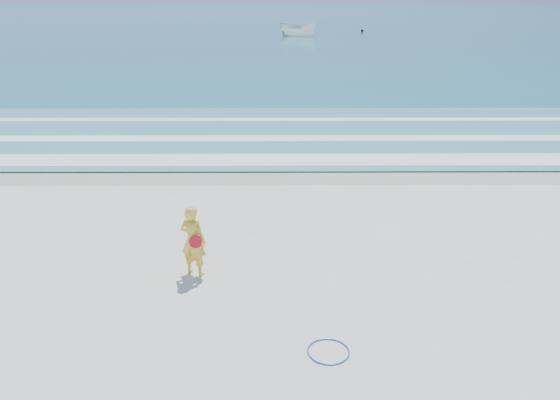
{
  "coord_description": "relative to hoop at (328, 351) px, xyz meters",
  "views": [
    {
      "loc": [
        0.29,
        -7.88,
        5.64
      ],
      "look_at": [
        0.35,
        4.0,
        1.0
      ],
      "focal_mm": 35.0,
      "sensor_mm": 36.0,
      "label": 1
    }
  ],
  "objects": [
    {
      "name": "shallow",
      "position": [
        -1.13,
        14.38,
        0.03
      ],
      "size": [
        400.0,
        10.0,
        0.01
      ],
      "primitive_type": "cube",
      "color": "#59B7AD",
      "rests_on": "ocean"
    },
    {
      "name": "woman",
      "position": [
        -2.58,
        2.66,
        0.76
      ],
      "size": [
        0.66,
        0.56,
        1.55
      ],
      "color": "yellow",
      "rests_on": "ground"
    },
    {
      "name": "ocean",
      "position": [
        -1.13,
        105.38,
        0.01
      ],
      "size": [
        400.0,
        190.0,
        0.04
      ],
      "primitive_type": "cube",
      "color": "#19727F",
      "rests_on": "ground"
    },
    {
      "name": "foam_near",
      "position": [
        -1.13,
        10.68,
        0.04
      ],
      "size": [
        400.0,
        1.4,
        0.01
      ],
      "primitive_type": "cube",
      "color": "white",
      "rests_on": "shallow"
    },
    {
      "name": "foam_far",
      "position": [
        -1.13,
        16.88,
        0.04
      ],
      "size": [
        400.0,
        0.6,
        0.01
      ],
      "primitive_type": "cube",
      "color": "white",
      "rests_on": "shallow"
    },
    {
      "name": "hoop",
      "position": [
        0.0,
        0.0,
        0.0
      ],
      "size": [
        0.82,
        0.82,
        0.03
      ],
      "primitive_type": "torus",
      "rotation": [
        0.0,
        0.0,
        -0.18
      ],
      "color": "blue",
      "rests_on": "ground"
    },
    {
      "name": "buoy",
      "position": [
        10.6,
        68.96,
        0.22
      ],
      "size": [
        0.38,
        0.38,
        0.38
      ],
      "primitive_type": "sphere",
      "color": "black",
      "rests_on": "ocean"
    },
    {
      "name": "wet_sand",
      "position": [
        -1.13,
        9.38,
        -0.01
      ],
      "size": [
        400.0,
        2.4,
        0.0
      ],
      "primitive_type": "cube",
      "color": "#B2A893",
      "rests_on": "ground"
    },
    {
      "name": "ground",
      "position": [
        -1.13,
        0.38,
        -0.01
      ],
      "size": [
        400.0,
        400.0,
        0.0
      ],
      "primitive_type": "plane",
      "color": "silver",
      "rests_on": "ground"
    },
    {
      "name": "boat",
      "position": [
        1.86,
        62.27,
        0.94
      ],
      "size": [
        4.84,
        2.09,
        1.83
      ],
      "primitive_type": "imported",
      "rotation": [
        0.0,
        0.0,
        1.5
      ],
      "color": "white",
      "rests_on": "ocean"
    },
    {
      "name": "foam_mid",
      "position": [
        -1.13,
        13.58,
        0.04
      ],
      "size": [
        400.0,
        0.9,
        0.01
      ],
      "primitive_type": "cube",
      "color": "white",
      "rests_on": "shallow"
    }
  ]
}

